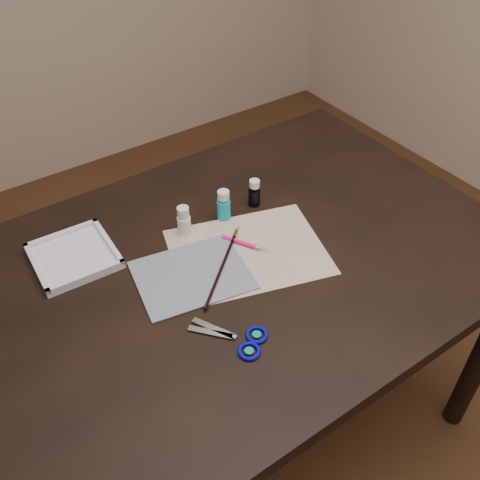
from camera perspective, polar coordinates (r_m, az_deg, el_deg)
ground at (r=1.88m, az=0.00°, el=-18.86°), size 3.50×3.50×0.02m
table at (r=1.56m, az=0.00°, el=-11.82°), size 1.30×0.90×0.75m
paper at (r=1.29m, az=0.86°, el=-1.25°), size 0.43×0.37×0.00m
canvas at (r=1.23m, az=-5.14°, el=-3.73°), size 0.28×0.24×0.00m
paint_bottle_white at (r=1.32m, az=-6.01°, el=2.04°), size 0.04×0.04×0.08m
paint_bottle_cyan at (r=1.36m, az=-1.76°, el=3.76°), size 0.04×0.04×0.08m
paint_bottle_navy at (r=1.41m, az=1.55°, el=5.07°), size 0.04×0.04×0.08m
paintbrush at (r=1.24m, az=-1.78°, el=-2.49°), size 0.23×0.20×0.01m
craft_knife at (r=1.30m, az=0.74°, el=-0.48°), size 0.07×0.12×0.01m
scissors at (r=1.10m, az=-1.50°, el=-10.32°), size 0.19×0.20×0.01m
palette_tray at (r=1.32m, az=-17.31°, el=-1.62°), size 0.19×0.19×0.02m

